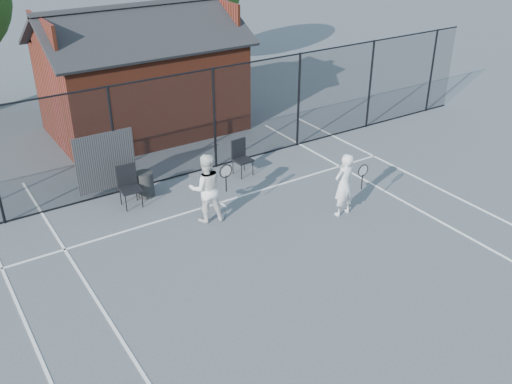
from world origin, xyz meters
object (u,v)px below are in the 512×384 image
player_back (206,188)px  chair_right (243,159)px  clubhouse (143,83)px  chair_left (130,188)px  waste_bin (145,184)px  player_front (344,185)px

player_back → chair_right: bearing=39.1°
clubhouse → player_back: size_ratio=3.66×
chair_left → chair_right: size_ratio=1.06×
player_back → waste_bin: bearing=111.6°
player_front → chair_right: (-0.93, 3.29, -0.32)m
clubhouse → chair_left: clubhouse is taller
chair_right → waste_bin: bearing=168.0°
player_front → chair_right: bearing=105.7°
clubhouse → chair_left: (-2.52, -4.90, -1.07)m
waste_bin → chair_left: bearing=-148.4°
player_back → chair_left: size_ratio=1.65×
waste_bin → chair_right: bearing=-6.4°
player_back → chair_right: (2.08, 1.69, -0.38)m
clubhouse → waste_bin: clubhouse is taller
clubhouse → player_front: (1.81, -8.19, -0.77)m
player_front → waste_bin: 5.27m
chair_left → chair_right: bearing=2.6°
waste_bin → player_front: bearing=-43.5°
player_back → waste_bin: 2.23m
chair_left → waste_bin: size_ratio=1.55×
chair_right → player_back: bearing=-146.5°
player_front → chair_left: size_ratio=1.54×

